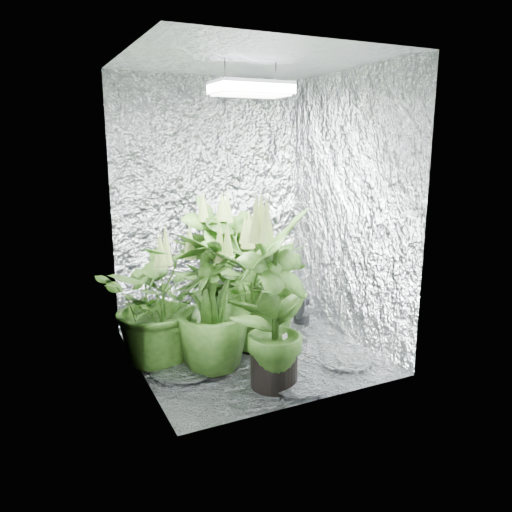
{
  "coord_description": "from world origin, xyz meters",
  "views": [
    {
      "loc": [
        -1.43,
        -3.06,
        1.5
      ],
      "look_at": [
        0.04,
        0.0,
        0.71
      ],
      "focal_mm": 35.0,
      "sensor_mm": 36.0,
      "label": 1
    }
  ],
  "objects_px": {
    "plant_b": "(214,268)",
    "plant_e": "(256,286)",
    "plant_f": "(275,301)",
    "plant_c": "(248,272)",
    "circulation_fan": "(299,306)",
    "grow_lamp": "(251,89)",
    "plant_a": "(160,302)",
    "plant_d": "(212,304)"
  },
  "relations": [
    {
      "from": "plant_b",
      "to": "plant_e",
      "type": "bearing_deg",
      "value": -69.46
    },
    {
      "from": "plant_e",
      "to": "plant_f",
      "type": "relative_size",
      "value": 0.85
    },
    {
      "from": "plant_c",
      "to": "circulation_fan",
      "type": "relative_size",
      "value": 2.91
    },
    {
      "from": "grow_lamp",
      "to": "plant_c",
      "type": "height_order",
      "value": "grow_lamp"
    },
    {
      "from": "plant_c",
      "to": "grow_lamp",
      "type": "bearing_deg",
      "value": -112.17
    },
    {
      "from": "plant_a",
      "to": "plant_c",
      "type": "distance_m",
      "value": 0.93
    },
    {
      "from": "grow_lamp",
      "to": "plant_a",
      "type": "relative_size",
      "value": 0.52
    },
    {
      "from": "plant_e",
      "to": "plant_a",
      "type": "bearing_deg",
      "value": 176.8
    },
    {
      "from": "plant_a",
      "to": "plant_f",
      "type": "bearing_deg",
      "value": -47.98
    },
    {
      "from": "plant_a",
      "to": "plant_b",
      "type": "xyz_separation_m",
      "value": [
        0.54,
        0.38,
        0.09
      ]
    },
    {
      "from": "plant_d",
      "to": "plant_f",
      "type": "relative_size",
      "value": 0.83
    },
    {
      "from": "plant_d",
      "to": "circulation_fan",
      "type": "relative_size",
      "value": 2.89
    },
    {
      "from": "plant_c",
      "to": "circulation_fan",
      "type": "xyz_separation_m",
      "value": [
        0.41,
        -0.13,
        -0.31
      ]
    },
    {
      "from": "plant_b",
      "to": "plant_c",
      "type": "bearing_deg",
      "value": 5.81
    },
    {
      "from": "plant_b",
      "to": "plant_d",
      "type": "xyz_separation_m",
      "value": [
        -0.25,
        -0.61,
        -0.08
      ]
    },
    {
      "from": "plant_b",
      "to": "plant_a",
      "type": "bearing_deg",
      "value": -144.74
    },
    {
      "from": "plant_f",
      "to": "circulation_fan",
      "type": "height_order",
      "value": "plant_f"
    },
    {
      "from": "plant_a",
      "to": "circulation_fan",
      "type": "bearing_deg",
      "value": 12.74
    },
    {
      "from": "grow_lamp",
      "to": "circulation_fan",
      "type": "distance_m",
      "value": 1.82
    },
    {
      "from": "grow_lamp",
      "to": "plant_a",
      "type": "bearing_deg",
      "value": 172.99
    },
    {
      "from": "plant_e",
      "to": "plant_f",
      "type": "distance_m",
      "value": 0.59
    },
    {
      "from": "plant_b",
      "to": "plant_d",
      "type": "relative_size",
      "value": 1.16
    },
    {
      "from": "plant_d",
      "to": "plant_a",
      "type": "bearing_deg",
      "value": 141.06
    },
    {
      "from": "plant_c",
      "to": "plant_e",
      "type": "xyz_separation_m",
      "value": [
        -0.15,
        -0.45,
        0.02
      ]
    },
    {
      "from": "plant_f",
      "to": "circulation_fan",
      "type": "relative_size",
      "value": 3.47
    },
    {
      "from": "plant_a",
      "to": "grow_lamp",
      "type": "bearing_deg",
      "value": -7.01
    },
    {
      "from": "plant_e",
      "to": "circulation_fan",
      "type": "distance_m",
      "value": 0.72
    },
    {
      "from": "grow_lamp",
      "to": "plant_e",
      "type": "distance_m",
      "value": 1.35
    },
    {
      "from": "grow_lamp",
      "to": "plant_c",
      "type": "bearing_deg",
      "value": 67.83
    },
    {
      "from": "plant_c",
      "to": "circulation_fan",
      "type": "bearing_deg",
      "value": -17.57
    },
    {
      "from": "plant_c",
      "to": "plant_e",
      "type": "relative_size",
      "value": 0.98
    },
    {
      "from": "plant_f",
      "to": "plant_e",
      "type": "bearing_deg",
      "value": 75.47
    },
    {
      "from": "plant_e",
      "to": "plant_d",
      "type": "bearing_deg",
      "value": -155.17
    },
    {
      "from": "plant_f",
      "to": "plant_b",
      "type": "bearing_deg",
      "value": 90.56
    },
    {
      "from": "plant_a",
      "to": "plant_b",
      "type": "height_order",
      "value": "plant_b"
    },
    {
      "from": "plant_d",
      "to": "circulation_fan",
      "type": "xyz_separation_m",
      "value": [
        0.96,
        0.51,
        -0.31
      ]
    },
    {
      "from": "plant_e",
      "to": "circulation_fan",
      "type": "xyz_separation_m",
      "value": [
        0.55,
        0.32,
        -0.33
      ]
    },
    {
      "from": "plant_f",
      "to": "plant_c",
      "type": "bearing_deg",
      "value": 73.96
    },
    {
      "from": "plant_a",
      "to": "plant_d",
      "type": "relative_size",
      "value": 0.96
    },
    {
      "from": "plant_b",
      "to": "plant_f",
      "type": "relative_size",
      "value": 0.96
    },
    {
      "from": "grow_lamp",
      "to": "plant_f",
      "type": "distance_m",
      "value": 1.38
    },
    {
      "from": "plant_d",
      "to": "plant_e",
      "type": "distance_m",
      "value": 0.45
    }
  ]
}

